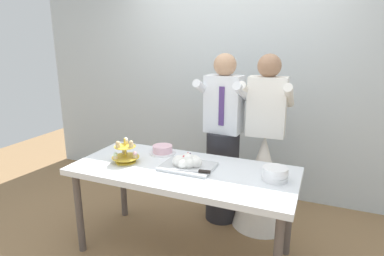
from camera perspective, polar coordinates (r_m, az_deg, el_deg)
name	(u,v)px	position (r m, az deg, el deg)	size (l,w,h in m)	color
ground_plane	(183,251)	(2.99, -1.53, -21.04)	(8.00, 8.00, 0.00)	olive
rear_wall	(233,69)	(3.75, 7.38, 10.28)	(5.20, 0.10, 2.90)	silver
dessert_table	(183,177)	(2.63, -1.64, -8.64)	(1.80, 0.80, 0.78)	silver
cupcake_stand	(125,153)	(2.76, -11.75, -4.41)	(0.23, 0.23, 0.21)	gold
main_cake_tray	(188,163)	(2.59, -0.75, -6.27)	(0.43, 0.31, 0.13)	silver
plate_stack	(275,174)	(2.45, 14.54, -7.86)	(0.19, 0.19, 0.10)	white
round_cake	(163,150)	(2.94, -5.25, -3.86)	(0.24, 0.24, 0.07)	white
person_groom	(223,149)	(3.15, 5.50, -3.71)	(0.50, 0.52, 1.66)	#232328
person_bride	(263,169)	(3.16, 12.49, -7.13)	(0.56, 0.56, 1.66)	white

